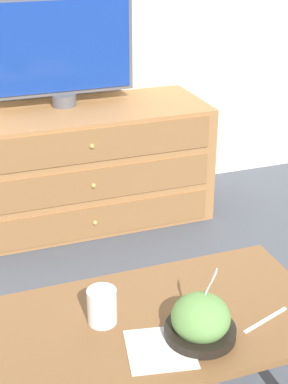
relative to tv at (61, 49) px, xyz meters
name	(u,v)px	position (x,y,z in m)	size (l,w,h in m)	color
ground_plane	(94,192)	(0.19, 0.20, -0.90)	(12.00, 12.00, 0.00)	#474C56
dresser	(80,166)	(0.05, -0.09, -0.59)	(1.33, 0.54, 0.61)	#9E6B3D
tv	(61,49)	(0.00, 0.00, 0.00)	(0.74, 0.13, 0.54)	#515156
coffee_table	(157,337)	(-0.10, -1.60, -0.52)	(0.99, 0.54, 0.44)	brown
takeout_bowl	(201,321)	(-0.01, -1.71, -0.41)	(0.20, 0.20, 0.20)	black
drink_cup	(102,308)	(-0.25, -1.55, -0.41)	(0.08, 0.08, 0.11)	white
napkin	(160,349)	(-0.14, -1.72, -0.45)	(0.21, 0.21, 0.00)	white
knife	(265,320)	(0.19, -1.71, -0.45)	(0.17, 0.07, 0.01)	white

